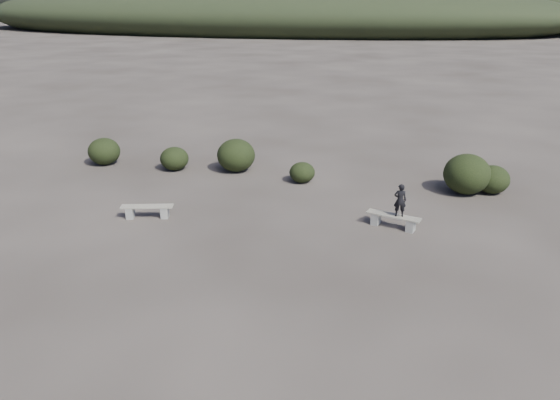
# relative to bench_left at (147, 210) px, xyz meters

# --- Properties ---
(ground) EXTENTS (1200.00, 1200.00, 0.00)m
(ground) POSITION_rel_bench_left_xyz_m (3.94, -3.75, -0.25)
(ground) COLOR #302A25
(ground) RESTS_ON ground
(bench_left) EXTENTS (1.66, 0.77, 0.41)m
(bench_left) POSITION_rel_bench_left_xyz_m (0.00, 0.00, 0.00)
(bench_left) COLOR gray
(bench_left) RESTS_ON ground
(bench_right) EXTENTS (1.68, 0.77, 0.41)m
(bench_right) POSITION_rel_bench_left_xyz_m (7.62, 1.08, 0.00)
(bench_right) COLOR gray
(bench_right) RESTS_ON ground
(seated_person) EXTENTS (0.40, 0.29, 1.02)m
(seated_person) POSITION_rel_bench_left_xyz_m (7.77, 1.03, 0.68)
(seated_person) COLOR black
(seated_person) RESTS_ON bench_right
(shrub_a) EXTENTS (1.14, 1.14, 0.93)m
(shrub_a) POSITION_rel_bench_left_xyz_m (-1.23, 4.86, 0.22)
(shrub_a) COLOR black
(shrub_a) RESTS_ON ground
(shrub_b) EXTENTS (1.51, 1.51, 1.30)m
(shrub_b) POSITION_rel_bench_left_xyz_m (1.23, 5.32, 0.40)
(shrub_b) COLOR black
(shrub_b) RESTS_ON ground
(shrub_c) EXTENTS (0.96, 0.96, 0.77)m
(shrub_c) POSITION_rel_bench_left_xyz_m (4.07, 4.59, 0.14)
(shrub_c) COLOR black
(shrub_c) RESTS_ON ground
(shrub_d) EXTENTS (1.63, 1.63, 1.43)m
(shrub_d) POSITION_rel_bench_left_xyz_m (9.96, 4.80, 0.47)
(shrub_d) COLOR black
(shrub_d) RESTS_ON ground
(shrub_e) EXTENTS (1.20, 1.20, 1.00)m
(shrub_e) POSITION_rel_bench_left_xyz_m (10.86, 5.06, 0.25)
(shrub_e) COLOR black
(shrub_e) RESTS_ON ground
(shrub_f) EXTENTS (1.30, 1.30, 1.10)m
(shrub_f) POSITION_rel_bench_left_xyz_m (-4.37, 4.88, 0.30)
(shrub_f) COLOR black
(shrub_f) RESTS_ON ground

